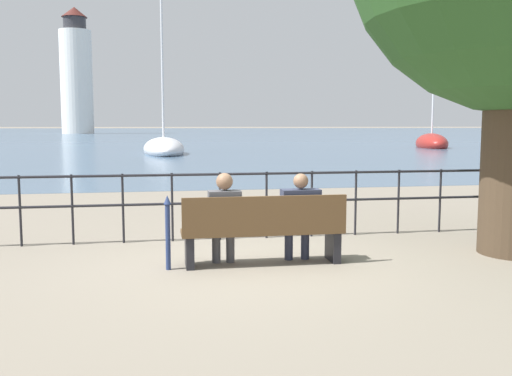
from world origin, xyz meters
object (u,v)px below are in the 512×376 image
sailboat_1 (164,148)px  harbor_lighthouse (76,75)px  park_bench (264,231)px  seated_person_right (300,213)px  sailboat_0 (432,143)px  seated_person_left (224,214)px  closed_umbrella (168,228)px

sailboat_1 → harbor_lighthouse: harbor_lighthouse is taller
park_bench → harbor_lighthouse: bearing=98.5°
seated_person_right → sailboat_0: size_ratio=0.11×
seated_person_left → sailboat_0: (20.26, 34.28, -0.28)m
park_bench → seated_person_right: seated_person_right is taller
park_bench → harbor_lighthouse: size_ratio=0.08×
sailboat_1 → harbor_lighthouse: size_ratio=0.42×
seated_person_left → sailboat_0: 39.82m
sailboat_0 → harbor_lighthouse: size_ratio=0.42×
seated_person_right → closed_umbrella: 1.70m
park_bench → sailboat_0: 39.65m
sailboat_0 → sailboat_1: size_ratio=1.01×
sailboat_0 → closed_umbrella: bearing=-107.7°
park_bench → harbor_lighthouse: (-16.97, 114.20, 11.26)m
park_bench → seated_person_right: size_ratio=1.79×
sailboat_0 → harbor_lighthouse: harbor_lighthouse is taller
park_bench → closed_umbrella: 1.20m
seated_person_right → sailboat_1: sailboat_1 is taller
seated_person_left → sailboat_1: sailboat_1 is taller
park_bench → sailboat_1: 28.84m
seated_person_right → sailboat_0: 39.33m
seated_person_left → harbor_lighthouse: harbor_lighthouse is taller
seated_person_right → sailboat_0: bearing=60.7°
seated_person_left → harbor_lighthouse: 115.83m
park_bench → seated_person_right: 0.54m
seated_person_right → sailboat_0: (19.28, 34.29, -0.27)m
park_bench → harbor_lighthouse: 116.00m
closed_umbrella → harbor_lighthouse: bearing=97.9°
park_bench → seated_person_left: seated_person_left is taller
seated_person_left → closed_umbrella: size_ratio=1.27×
park_bench → seated_person_left: 0.54m
park_bench → closed_umbrella: size_ratio=2.24×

